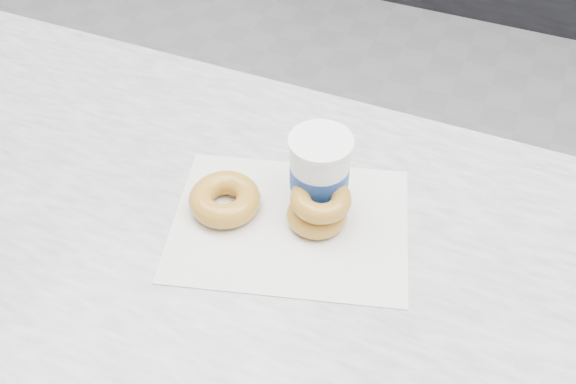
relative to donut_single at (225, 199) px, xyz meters
name	(u,v)px	position (x,y,z in m)	size (l,w,h in m)	color
ground	(411,319)	(0.26, 0.55, -0.92)	(5.00, 5.00, 0.00)	gray
wax_paper	(290,224)	(0.10, 0.01, -0.02)	(0.34, 0.26, 0.00)	silver
donut_single	(225,199)	(0.00, 0.00, 0.00)	(0.11, 0.11, 0.04)	#B98432
donut_stack	(319,207)	(0.14, 0.03, 0.01)	(0.09, 0.09, 0.06)	#B98432
coffee_cup	(320,172)	(0.12, 0.07, 0.04)	(0.11, 0.11, 0.12)	white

